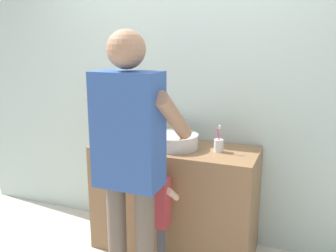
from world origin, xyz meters
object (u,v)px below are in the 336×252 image
at_px(child_toddler, 155,208).
at_px(adult_parent, 130,147).
at_px(soap_bottle, 141,134).
at_px(toothbrush_cup, 219,145).

height_order(child_toddler, adult_parent, adult_parent).
distance_m(soap_bottle, child_toddler, 0.69).
bearing_deg(adult_parent, toothbrush_cup, 60.42).
xyz_separation_m(toothbrush_cup, soap_bottle, (-0.67, 0.05, 0.02)).
bearing_deg(adult_parent, child_toddler, 81.83).
relative_size(soap_bottle, adult_parent, 0.09).
bearing_deg(child_toddler, toothbrush_cup, 49.26).
height_order(soap_bottle, child_toddler, soap_bottle).
xyz_separation_m(soap_bottle, child_toddler, (0.32, -0.45, -0.41)).
relative_size(child_toddler, adult_parent, 0.50).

